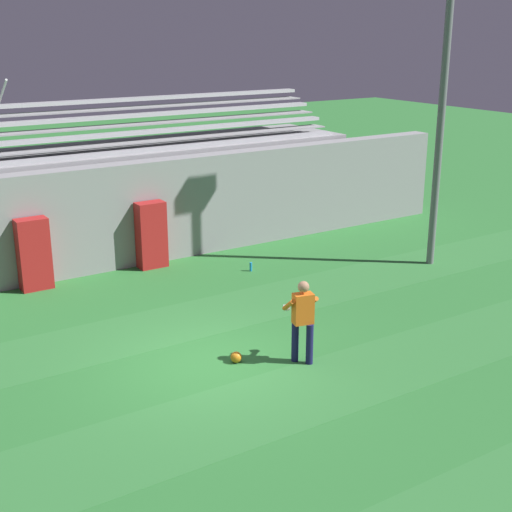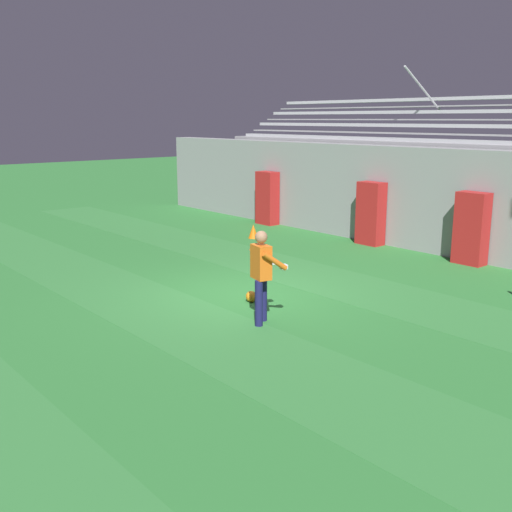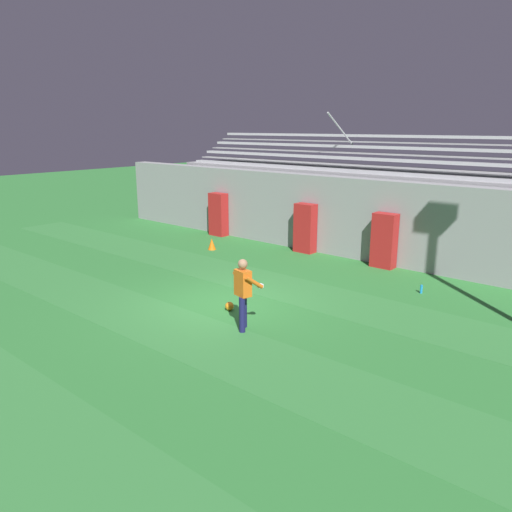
# 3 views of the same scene
# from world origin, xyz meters

# --- Properties ---
(ground_plane) EXTENTS (80.00, 80.00, 0.00)m
(ground_plane) POSITION_xyz_m (0.00, 0.00, 0.00)
(ground_plane) COLOR #2D7533
(turf_stripe_mid) EXTENTS (28.00, 2.03, 0.01)m
(turf_stripe_mid) POSITION_xyz_m (0.00, -1.94, 0.00)
(turf_stripe_mid) COLOR #337A38
(turf_stripe_mid) RESTS_ON ground
(turf_stripe_far) EXTENTS (28.00, 2.03, 0.01)m
(turf_stripe_far) POSITION_xyz_m (0.00, 2.11, 0.00)
(turf_stripe_far) COLOR #337A38
(turf_stripe_far) RESTS_ON ground
(back_wall) EXTENTS (24.00, 0.60, 2.80)m
(back_wall) POSITION_xyz_m (0.00, 6.50, 1.40)
(back_wall) COLOR gray
(back_wall) RESTS_ON ground
(padding_pillar_gate_left) EXTENTS (0.77, 0.44, 1.80)m
(padding_pillar_gate_left) POSITION_xyz_m (-1.57, 5.95, 0.90)
(padding_pillar_gate_left) COLOR #B21E1E
(padding_pillar_gate_left) RESTS_ON ground
(padding_pillar_gate_right) EXTENTS (0.77, 0.44, 1.80)m
(padding_pillar_gate_right) POSITION_xyz_m (1.57, 5.95, 0.90)
(padding_pillar_gate_right) COLOR #B21E1E
(padding_pillar_gate_right) RESTS_ON ground
(padding_pillar_far_left) EXTENTS (0.77, 0.44, 1.80)m
(padding_pillar_far_left) POSITION_xyz_m (-6.05, 5.95, 0.90)
(padding_pillar_far_left) COLOR #B21E1E
(padding_pillar_far_left) RESTS_ON ground
(bleacher_stand) EXTENTS (18.00, 3.35, 5.03)m
(bleacher_stand) POSITION_xyz_m (-0.00, 8.49, 1.50)
(bleacher_stand) COLOR gray
(bleacher_stand) RESTS_ON ground
(goalkeeper) EXTENTS (0.67, 0.65, 1.67)m
(goalkeeper) POSITION_xyz_m (1.56, -0.91, 0.95)
(goalkeeper) COLOR #19194C
(goalkeeper) RESTS_ON ground
(soccer_ball) EXTENTS (0.22, 0.22, 0.22)m
(soccer_ball) POSITION_xyz_m (0.48, -0.25, 0.11)
(soccer_ball) COLOR orange
(soccer_ball) RESTS_ON ground
(traffic_cone) EXTENTS (0.30, 0.30, 0.42)m
(traffic_cone) POSITION_xyz_m (-4.45, 3.97, 0.21)
(traffic_cone) COLOR orange
(traffic_cone) RESTS_ON ground
(water_bottle) EXTENTS (0.07, 0.07, 0.24)m
(water_bottle) POSITION_xyz_m (3.63, 4.20, 0.12)
(water_bottle) COLOR #1E8CD8
(water_bottle) RESTS_ON ground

